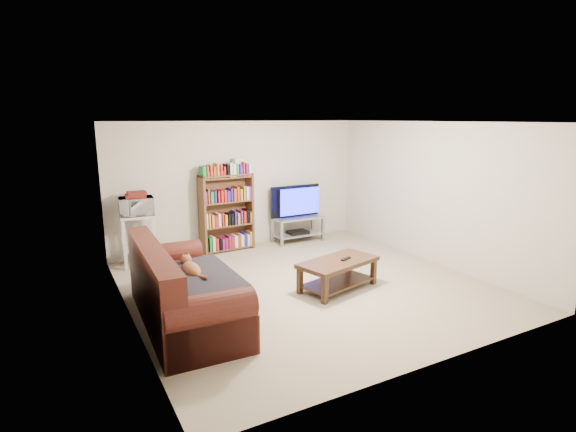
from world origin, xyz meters
TOP-DOWN VIEW (x-y plane):
  - floor at (0.00, 0.00)m, footprint 5.00×5.00m
  - ceiling at (0.00, 0.00)m, footprint 5.00×5.00m
  - wall_back at (0.00, 2.50)m, footprint 5.00×0.00m
  - wall_front at (0.00, -2.50)m, footprint 5.00×0.00m
  - wall_left at (-2.50, 0.00)m, footprint 0.00×5.00m
  - wall_right at (2.50, 0.00)m, footprint 0.00×5.00m
  - sofa at (-2.00, -0.30)m, footprint 1.08×2.35m
  - blanket at (-1.82, -0.47)m, footprint 0.95×1.20m
  - cat at (-1.81, -0.26)m, footprint 0.27×0.64m
  - coffee_table at (0.34, -0.32)m, footprint 1.31×0.88m
  - remote at (0.46, -0.35)m, footprint 0.20×0.13m
  - tv_stand at (1.10, 2.20)m, footprint 1.02×0.47m
  - television at (1.10, 2.20)m, footprint 1.09×0.16m
  - dvd_player at (1.10, 2.20)m, footprint 0.41×0.29m
  - bookshelf at (-0.37, 2.30)m, footprint 1.02×0.37m
  - shelf_clutter at (-0.28, 2.32)m, footprint 0.74×0.26m
  - microwave_stand at (-2.01, 2.15)m, footprint 0.58×0.44m
  - microwave at (-2.01, 2.15)m, footprint 0.57×0.41m
  - game_boxes at (-2.01, 2.15)m, footprint 0.34×0.31m

SIDE VIEW (x-z plane):
  - floor at x=0.00m, z-range 0.00..0.00m
  - dvd_player at x=1.10m, z-range 0.16..0.22m
  - coffee_table at x=0.34m, z-range 0.09..0.52m
  - sofa at x=-2.00m, z-range -0.15..0.84m
  - tv_stand at x=1.10m, z-range 0.09..0.60m
  - remote at x=0.46m, z-range 0.44..0.46m
  - microwave_stand at x=-2.01m, z-range 0.12..1.00m
  - blanket at x=-1.82m, z-range 0.47..0.67m
  - cat at x=-1.81m, z-range 0.54..0.73m
  - bookshelf at x=-0.37m, z-range 0.02..1.46m
  - television at x=1.10m, z-range 0.51..1.14m
  - microwave at x=-2.01m, z-range 0.88..1.18m
  - wall_back at x=0.00m, z-range -1.30..3.70m
  - wall_front at x=0.00m, z-range -1.30..3.70m
  - wall_left at x=-2.50m, z-range -1.30..3.70m
  - wall_right at x=2.50m, z-range -1.30..3.70m
  - game_boxes at x=-2.01m, z-range 1.18..1.23m
  - shelf_clutter at x=-0.28m, z-range 1.40..1.69m
  - ceiling at x=0.00m, z-range 2.40..2.40m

